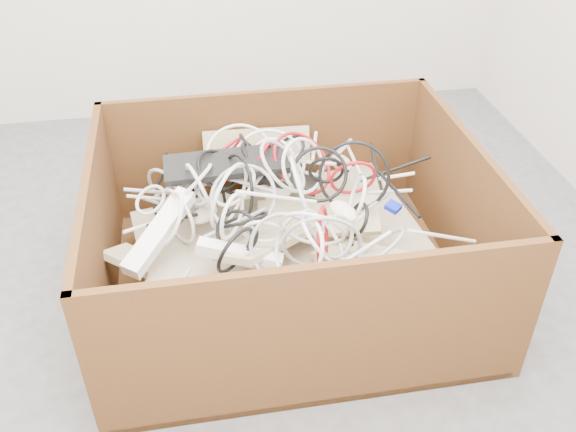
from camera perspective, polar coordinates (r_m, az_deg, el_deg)
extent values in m
plane|color=#49494B|center=(2.23, -3.53, -7.14)|extent=(3.00, 3.00, 0.00)
cube|color=#3C240F|center=(2.24, 0.09, -6.25)|extent=(1.25, 1.04, 0.03)
cube|color=#3C240F|center=(2.50, -1.92, 5.81)|extent=(1.25, 0.02, 0.53)
cube|color=#3C240F|center=(1.71, 3.08, -11.21)|extent=(1.25, 0.03, 0.53)
cube|color=#3C240F|center=(2.25, 15.60, 0.54)|extent=(0.02, 0.99, 0.53)
cube|color=#3C240F|center=(2.09, -16.67, -2.79)|extent=(0.03, 0.99, 0.53)
cube|color=tan|center=(2.21, 0.00, -4.50)|extent=(1.09, 0.95, 0.20)
cube|color=tan|center=(2.09, -2.47, -4.42)|extent=(0.78, 0.70, 0.21)
cube|color=beige|center=(2.24, -6.71, -1.04)|extent=(0.41, 0.16, 0.14)
cube|color=beige|center=(2.25, 4.84, -0.34)|extent=(0.41, 0.34, 0.15)
cube|color=beige|center=(2.04, 4.97, -5.77)|extent=(0.23, 0.43, 0.05)
cube|color=beige|center=(2.02, -11.03, -5.14)|extent=(0.41, 0.34, 0.14)
cube|color=beige|center=(1.97, 8.00, -3.91)|extent=(0.37, 0.39, 0.15)
cube|color=beige|center=(2.40, -2.84, 6.26)|extent=(0.41, 0.08, 0.15)
cube|color=beige|center=(1.98, -1.58, -2.29)|extent=(0.38, 0.38, 0.17)
cube|color=beige|center=(2.10, 2.76, -0.11)|extent=(0.42, 0.22, 0.10)
cube|color=black|center=(2.20, -2.39, 3.94)|extent=(0.43, 0.29, 0.11)
cube|color=black|center=(2.07, -5.66, 4.75)|extent=(0.41, 0.15, 0.05)
ellipsoid|color=beige|center=(2.08, -7.59, 0.18)|extent=(0.12, 0.13, 0.04)
ellipsoid|color=beige|center=(2.29, 4.91, 4.82)|extent=(0.08, 0.12, 0.04)
ellipsoid|color=beige|center=(1.87, -2.77, -4.05)|extent=(0.12, 0.08, 0.04)
ellipsoid|color=beige|center=(1.87, 5.04, 0.43)|extent=(0.10, 0.13, 0.04)
ellipsoid|color=beige|center=(2.19, -5.75, 5.05)|extent=(0.13, 0.12, 0.04)
ellipsoid|color=black|center=(1.88, 11.00, -6.66)|extent=(0.12, 0.08, 0.04)
ellipsoid|color=black|center=(2.00, -10.31, -0.03)|extent=(0.09, 0.12, 0.04)
cube|color=white|center=(1.93, -11.63, -1.38)|extent=(0.23, 0.30, 0.13)
cube|color=white|center=(1.86, -4.42, -3.49)|extent=(0.26, 0.12, 0.09)
cube|color=#0B1BB2|center=(2.06, 9.56, 0.82)|extent=(0.06, 0.06, 0.03)
torus|color=#9C9DA2|center=(1.98, -0.46, 4.59)|extent=(0.21, 0.28, 0.21)
torus|color=silver|center=(2.16, -9.27, 2.43)|extent=(0.15, 0.21, 0.24)
torus|color=black|center=(2.24, -10.07, 4.43)|extent=(0.10, 0.14, 0.15)
torus|color=silver|center=(1.76, 0.96, -3.06)|extent=(0.17, 0.23, 0.20)
torus|color=#9C9DA2|center=(1.87, 7.78, -3.33)|extent=(0.27, 0.23, 0.24)
torus|color=silver|center=(1.78, 3.21, -1.95)|extent=(0.14, 0.21, 0.18)
torus|color=silver|center=(2.23, -4.50, 5.81)|extent=(0.33, 0.29, 0.18)
torus|color=silver|center=(1.95, -5.35, 1.78)|extent=(0.18, 0.27, 0.31)
torus|color=#9C9DA2|center=(2.03, -7.62, 2.04)|extent=(0.13, 0.14, 0.08)
torus|color=#A20B14|center=(2.11, -2.29, 5.44)|extent=(0.08, 0.14, 0.15)
torus|color=black|center=(2.06, 6.04, 3.61)|extent=(0.29, 0.16, 0.26)
torus|color=black|center=(2.14, -3.19, 5.29)|extent=(0.11, 0.19, 0.16)
torus|color=black|center=(2.04, -4.69, 2.42)|extent=(0.11, 0.32, 0.33)
torus|color=silver|center=(1.86, -5.11, 0.00)|extent=(0.11, 0.17, 0.19)
torus|color=silver|center=(2.04, -10.00, -0.02)|extent=(0.14, 0.23, 0.26)
torus|color=silver|center=(1.80, 2.19, -1.23)|extent=(0.23, 0.16, 0.25)
torus|color=black|center=(1.97, 2.87, 3.82)|extent=(0.20, 0.15, 0.19)
torus|color=#A20B14|center=(2.13, 1.32, 4.87)|extent=(0.30, 0.27, 0.21)
torus|color=silver|center=(1.83, -2.34, -1.46)|extent=(0.17, 0.07, 0.16)
torus|color=silver|center=(1.95, -10.79, -0.26)|extent=(0.14, 0.25, 0.21)
torus|color=#9C9DA2|center=(1.79, 3.10, -2.57)|extent=(0.31, 0.09, 0.31)
torus|color=#9C9DA2|center=(1.79, 4.39, -1.91)|extent=(0.17, 0.10, 0.18)
torus|color=black|center=(2.08, -6.48, 4.22)|extent=(0.14, 0.18, 0.15)
torus|color=silver|center=(2.01, -4.90, 2.76)|extent=(0.19, 0.23, 0.14)
torus|color=silver|center=(1.94, 6.32, 1.65)|extent=(0.08, 0.19, 0.19)
torus|color=black|center=(1.94, -4.05, -0.35)|extent=(0.20, 0.17, 0.13)
torus|color=black|center=(2.05, 3.51, 4.16)|extent=(0.15, 0.06, 0.15)
torus|color=#9C9DA2|center=(1.96, -4.18, 1.68)|extent=(0.27, 0.20, 0.22)
torus|color=black|center=(2.25, -10.33, 2.46)|extent=(0.24, 0.35, 0.27)
torus|color=#A20B14|center=(1.82, 3.19, -2.28)|extent=(0.11, 0.28, 0.30)
torus|color=silver|center=(2.09, -12.43, 1.44)|extent=(0.15, 0.16, 0.08)
torus|color=#9C9DA2|center=(2.18, -10.59, 2.01)|extent=(0.18, 0.21, 0.23)
torus|color=black|center=(2.14, -4.83, 3.62)|extent=(0.14, 0.09, 0.12)
torus|color=black|center=(1.93, 6.40, -0.31)|extent=(0.06, 0.12, 0.11)
torus|color=silver|center=(2.16, -1.70, 5.03)|extent=(0.34, 0.29, 0.20)
torus|color=silver|center=(2.05, 1.40, 4.62)|extent=(0.21, 0.17, 0.24)
torus|color=#A20B14|center=(2.24, -5.84, 5.77)|extent=(0.18, 0.14, 0.18)
torus|color=#A20B14|center=(2.06, 5.94, 3.47)|extent=(0.21, 0.07, 0.21)
torus|color=black|center=(2.22, -3.07, 5.10)|extent=(0.12, 0.25, 0.25)
torus|color=#9C9DA2|center=(2.31, 4.05, 5.21)|extent=(0.20, 0.26, 0.22)
torus|color=black|center=(2.20, -7.20, 4.48)|extent=(0.08, 0.12, 0.11)
torus|color=silver|center=(1.90, 1.15, 2.60)|extent=(0.09, 0.26, 0.25)
torus|color=black|center=(2.18, 0.08, 5.94)|extent=(0.15, 0.18, 0.12)
torus|color=#9C9DA2|center=(1.77, -0.35, -2.99)|extent=(0.28, 0.17, 0.25)
torus|color=black|center=(1.86, -4.67, -1.49)|extent=(0.14, 0.14, 0.14)
torus|color=black|center=(1.80, -4.81, -3.14)|extent=(0.17, 0.15, 0.21)
torus|color=silver|center=(2.05, -8.60, 3.03)|extent=(0.18, 0.23, 0.17)
torus|color=silver|center=(2.01, -8.21, 2.69)|extent=(0.08, 0.21, 0.21)
torus|color=silver|center=(2.14, -1.43, 5.02)|extent=(0.18, 0.14, 0.16)
cylinder|color=#9C9DA2|center=(1.81, -11.24, -8.02)|extent=(0.17, 0.23, 0.07)
cylinder|color=black|center=(1.99, -10.48, -0.36)|extent=(0.16, 0.08, 0.04)
cylinder|color=black|center=(2.24, 8.08, 4.22)|extent=(0.04, 0.27, 0.07)
cylinder|color=#9C9DA2|center=(1.94, -4.88, -0.65)|extent=(0.22, 0.14, 0.02)
cylinder|color=silver|center=(2.14, -1.34, 5.02)|extent=(0.19, 0.25, 0.05)
cylinder|color=silver|center=(2.11, -0.13, 5.07)|extent=(0.22, 0.13, 0.02)
cylinder|color=#9C9DA2|center=(1.84, 7.30, -4.37)|extent=(0.16, 0.18, 0.06)
cylinder|color=silver|center=(1.93, 6.19, -0.56)|extent=(0.11, 0.09, 0.03)
cylinder|color=silver|center=(2.34, 5.98, 5.23)|extent=(0.03, 0.16, 0.06)
cylinder|color=#9C9DA2|center=(2.18, -12.60, 1.43)|extent=(0.09, 0.12, 0.05)
cylinder|color=black|center=(2.09, 10.01, 2.05)|extent=(0.07, 0.28, 0.02)
cylinder|color=silver|center=(2.24, 2.42, 6.40)|extent=(0.07, 0.21, 0.02)
cylinder|color=silver|center=(2.17, 1.30, 4.06)|extent=(0.13, 0.09, 0.02)
cylinder|color=silver|center=(1.91, -1.01, 1.75)|extent=(0.25, 0.03, 0.09)
cylinder|color=#9C9DA2|center=(2.28, -11.27, 2.22)|extent=(0.07, 0.15, 0.06)
cylinder|color=silver|center=(1.78, 5.84, -3.72)|extent=(0.26, 0.12, 0.08)
cylinder|color=silver|center=(2.04, -13.34, -0.98)|extent=(0.10, 0.10, 0.05)
cylinder|color=silver|center=(2.16, 9.32, 2.22)|extent=(0.15, 0.03, 0.02)
cylinder|color=#9C9DA2|center=(2.14, -12.07, 2.18)|extent=(0.20, 0.04, 0.07)
cylinder|color=black|center=(1.90, 5.73, -1.75)|extent=(0.04, 0.13, 0.04)
cylinder|color=silver|center=(2.00, 13.83, -1.79)|extent=(0.23, 0.02, 0.08)
cylinder|color=black|center=(2.27, 9.61, 4.21)|extent=(0.27, 0.03, 0.08)
cylinder|color=black|center=(2.25, 4.17, 5.00)|extent=(0.08, 0.15, 0.02)
cylinder|color=silver|center=(2.17, 1.27, 4.98)|extent=(0.21, 0.15, 0.05)
cylinder|color=silver|center=(2.17, 9.87, 3.61)|extent=(0.12, 0.05, 0.05)
cylinder|color=#9C9DA2|center=(2.05, -4.90, 3.28)|extent=(0.25, 0.16, 0.04)
cylinder|color=silver|center=(2.19, -12.93, 1.65)|extent=(0.12, 0.03, 0.05)
cylinder|color=#9C9DA2|center=(1.85, 8.52, -4.77)|extent=(0.16, 0.16, 0.02)
cylinder|color=#9C9DA2|center=(2.33, -4.40, 4.97)|extent=(0.14, 0.03, 0.01)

